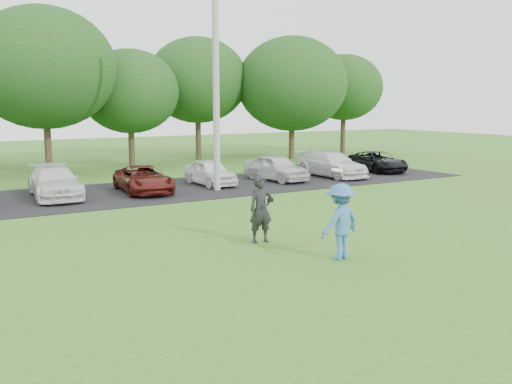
# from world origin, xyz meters

# --- Properties ---
(ground) EXTENTS (100.00, 100.00, 0.00)m
(ground) POSITION_xyz_m (0.00, 0.00, 0.00)
(ground) COLOR #30681D
(ground) RESTS_ON ground
(parking_lot) EXTENTS (32.00, 6.50, 0.03)m
(parking_lot) POSITION_xyz_m (0.00, 13.00, 0.01)
(parking_lot) COLOR black
(parking_lot) RESTS_ON ground
(utility_pole) EXTENTS (0.28, 0.28, 9.82)m
(utility_pole) POSITION_xyz_m (2.97, 11.76, 4.91)
(utility_pole) COLOR #9D9E98
(utility_pole) RESTS_ON ground
(frisbee_player) EXTENTS (1.29, 0.89, 2.22)m
(frisbee_player) POSITION_xyz_m (0.64, 0.64, 0.92)
(frisbee_player) COLOR teal
(frisbee_player) RESTS_ON ground
(camera_bystander) EXTENTS (0.72, 0.53, 1.80)m
(camera_bystander) POSITION_xyz_m (-0.12, 3.04, 0.90)
(camera_bystander) COLOR black
(camera_bystander) RESTS_ON ground
(parked_cars) EXTENTS (28.81, 4.86, 1.26)m
(parked_cars) POSITION_xyz_m (-0.11, 12.96, 0.63)
(parked_cars) COLOR black
(parked_cars) RESTS_ON parking_lot
(tree_row) EXTENTS (42.39, 9.85, 8.64)m
(tree_row) POSITION_xyz_m (1.51, 22.76, 4.91)
(tree_row) COLOR #38281C
(tree_row) RESTS_ON ground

